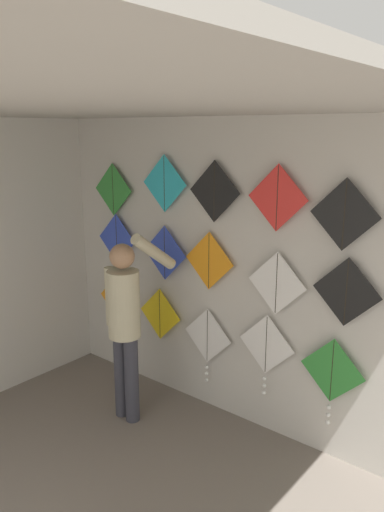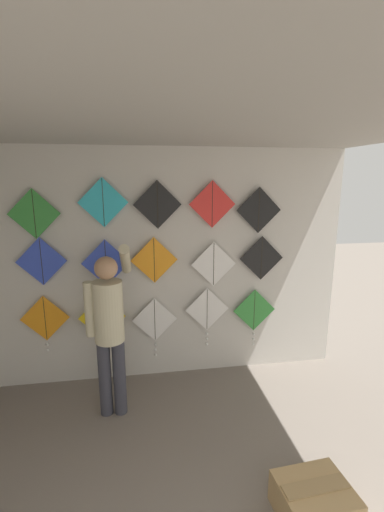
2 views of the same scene
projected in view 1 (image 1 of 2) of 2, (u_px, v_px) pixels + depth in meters
name	position (u px, v px, depth m)	size (l,w,h in m)	color
back_panel	(218.00, 271.00, 4.67)	(4.61, 0.06, 2.80)	beige
shopkeeper	(125.00, 316.00, 4.56)	(0.46, 0.63, 1.82)	#383842
kite_0	(118.00, 301.00, 5.54)	(0.55, 0.04, 0.69)	orange
kite_1	(160.00, 314.00, 5.15)	(0.55, 0.01, 0.55)	yellow
kite_2	(207.00, 340.00, 4.80)	(0.55, 0.04, 0.76)	white
kite_3	(266.00, 349.00, 4.38)	(0.55, 0.04, 0.76)	white
kite_4	(332.00, 375.00, 4.01)	(0.55, 0.04, 0.76)	#338C38
kite_5	(117.00, 239.00, 5.36)	(0.55, 0.01, 0.55)	blue
kite_6	(165.00, 253.00, 4.94)	(0.55, 0.01, 0.55)	blue
kite_7	(209.00, 261.00, 4.60)	(0.55, 0.01, 0.55)	orange
kite_8	(277.00, 284.00, 4.18)	(0.55, 0.01, 0.55)	white
kite_9	(346.00, 292.00, 3.80)	(0.55, 0.01, 0.55)	black
kite_10	(113.00, 190.00, 5.24)	(0.55, 0.01, 0.55)	#338C38
kite_11	(164.00, 183.00, 4.76)	(0.55, 0.01, 0.55)	#28B2C6
kite_12	(214.00, 191.00, 4.41)	(0.55, 0.01, 0.55)	black
kite_13	(277.00, 198.00, 4.02)	(0.55, 0.01, 0.55)	red
kite_14	(344.00, 215.00, 3.69)	(0.55, 0.01, 0.55)	black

